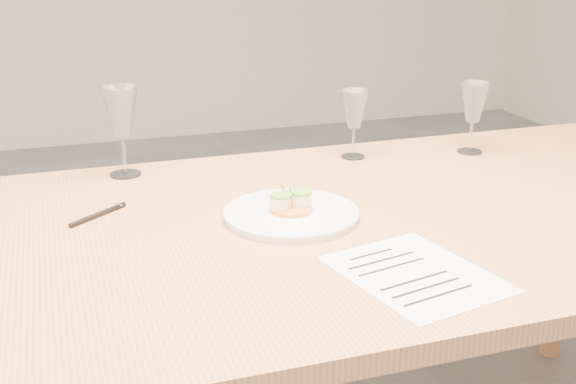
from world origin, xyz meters
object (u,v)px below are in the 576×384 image
object	(u,v)px
recipe_sheet	(416,274)
wine_glass_2	(121,114)
dining_table	(261,256)
wine_glass_4	(474,104)
ballpoint_pen	(98,214)
wine_glass_3	(354,111)
dinner_plate	(291,213)

from	to	relation	value
recipe_sheet	wine_glass_2	size ratio (longest dim) A/B	1.51
dining_table	wine_glass_4	distance (m)	0.78
recipe_sheet	wine_glass_4	size ratio (longest dim) A/B	1.72
ballpoint_pen	wine_glass_2	bearing A→B (deg)	34.40
wine_glass_2	wine_glass_3	xyz separation A→B (m)	(0.58, -0.04, -0.03)
dinner_plate	wine_glass_4	bearing A→B (deg)	26.41
dinner_plate	wine_glass_3	size ratio (longest dim) A/B	1.56
dinner_plate	wine_glass_2	xyz separation A→B (m)	(-0.29, 0.39, 0.14)
ballpoint_pen	wine_glass_2	xyz separation A→B (m)	(0.08, 0.26, 0.15)
recipe_sheet	ballpoint_pen	xyz separation A→B (m)	(-0.50, 0.45, 0.00)
recipe_sheet	ballpoint_pen	distance (m)	0.67
wine_glass_2	dining_table	bearing A→B (deg)	-62.02
wine_glass_4	dining_table	bearing A→B (deg)	-154.60
dining_table	dinner_plate	world-z (taller)	dinner_plate
wine_glass_2	wine_glass_4	world-z (taller)	wine_glass_2
dining_table	recipe_sheet	size ratio (longest dim) A/B	7.35
wine_glass_4	dinner_plate	bearing A→B (deg)	-153.59
recipe_sheet	wine_glass_2	xyz separation A→B (m)	(-0.41, 0.71, 0.15)
dinner_plate	wine_glass_2	size ratio (longest dim) A/B	1.29
recipe_sheet	wine_glass_3	distance (m)	0.71
recipe_sheet	wine_glass_3	bearing A→B (deg)	63.74
dining_table	ballpoint_pen	world-z (taller)	ballpoint_pen
dinner_plate	wine_glass_2	world-z (taller)	wine_glass_2
dining_table	wine_glass_2	distance (m)	0.52
dining_table	wine_glass_4	size ratio (longest dim) A/B	12.67
dining_table	ballpoint_pen	distance (m)	0.35
wine_glass_4	wine_glass_3	bearing A→B (deg)	170.06
dinner_plate	ballpoint_pen	distance (m)	0.40
recipe_sheet	wine_glass_3	xyz separation A→B (m)	(0.17, 0.67, 0.12)
dinner_plate	wine_glass_2	bearing A→B (deg)	126.58
wine_glass_3	wine_glass_4	distance (m)	0.32
dinner_plate	recipe_sheet	size ratio (longest dim) A/B	0.86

